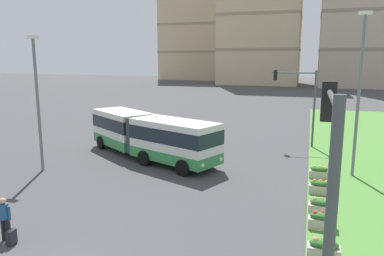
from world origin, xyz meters
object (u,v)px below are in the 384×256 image
Objects in this scene: flower_planter_1 at (324,249)px; rolling_suitcase at (11,237)px; streetlight_median at (359,89)px; flower_planter_3 at (321,206)px; traffic_light_far_right at (300,95)px; apartment_tower_westcentre at (262,0)px; streetlight_left at (37,98)px; pedestrian_crossing at (4,216)px; flower_planter_2 at (322,220)px; apartment_tower_west at (196,13)px; traffic_light_near_right at (326,220)px; articulated_bus at (148,135)px; flower_planter_5 at (319,172)px; flower_planter_4 at (320,187)px.

rolling_suitcase is at bearing -167.79° from flower_planter_1.
streetlight_median reaches higher than flower_planter_1.
flower_planter_3 is 13.93m from traffic_light_far_right.
streetlight_left is at bearing -91.45° from apartment_tower_westcentre.
pedestrian_crossing is at bearing -169.20° from flower_planter_1.
apartment_tower_west reaches higher than flower_planter_2.
flower_planter_2 is at bearing 87.50° from traffic_light_near_right.
streetlight_left reaches higher than traffic_light_far_right.
traffic_light_near_right is at bearing -93.40° from flower_planter_1.
flower_planter_3 is at bearing -30.21° from articulated_bus.
apartment_tower_westcentre reaches higher than articulated_bus.
traffic_light_near_right is (-0.40, -16.01, 3.96)m from flower_planter_5.
streetlight_left is (-16.55, 5.85, 4.15)m from flower_planter_1.
articulated_bus is 10.43× the size of flower_planter_5.
flower_planter_2 is 1.53m from flower_planter_3.
apartment_tower_west reaches higher than flower_planter_4.
flower_planter_3 is 0.18× the size of traffic_light_far_right.
flower_planter_2 is 114.23m from apartment_tower_west.
flower_planter_1 is 0.17× the size of traffic_light_near_right.
traffic_light_near_right is (-0.40, -13.37, 3.96)m from flower_planter_4.
flower_planter_3 is 1.00× the size of flower_planter_5.
articulated_bus is 10.43× the size of flower_planter_1.
articulated_bus is 13.29m from flower_planter_3.
apartment_tower_westcentre is at bearing 92.12° from articulated_bus.
traffic_light_far_right is (10.17, 19.52, 3.12)m from pedestrian_crossing.
streetlight_left is at bearing 160.53° from flower_planter_1.
traffic_light_far_right reaches higher than flower_planter_5.
apartment_tower_westcentre is (-14.41, 90.92, 21.66)m from flower_planter_1.
apartment_tower_west is (-38.05, 104.09, 21.11)m from flower_planter_3.
flower_planter_5 is at bearing -79.57° from traffic_light_far_right.
traffic_light_far_right is at bearing 95.66° from flower_planter_2.
flower_planter_5 is (11.20, 11.70, 0.11)m from rolling_suitcase.
flower_planter_4 is at bearing -19.13° from articulated_bus.
apartment_tower_west is at bearing 144.11° from apartment_tower_westcentre.
apartment_tower_west reaches higher than traffic_light_far_right.
traffic_light_near_right reaches higher than flower_planter_1.
pedestrian_crossing is 13.20m from flower_planter_3.
traffic_light_far_right is 0.14× the size of apartment_tower_west.
flower_planter_3 is 17.17m from streetlight_left.
rolling_suitcase is 0.02× the size of apartment_tower_westcentre.
flower_planter_5 is 5.25m from streetlight_median.
rolling_suitcase is 14.41m from flower_planter_4.
apartment_tower_west is at bearing 101.88° from streetlight_left.
flower_planter_1 is at bearing -19.47° from streetlight_left.
traffic_light_far_right reaches higher than flower_planter_2.
traffic_light_far_right is 7.78m from streetlight_median.
flower_planter_2 is 0.02× the size of apartment_tower_westcentre.
flower_planter_2 is 1.00× the size of flower_planter_5.
flower_planter_1 is at bearing -90.00° from flower_planter_5.
flower_planter_1 and flower_planter_2 have the same top height.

